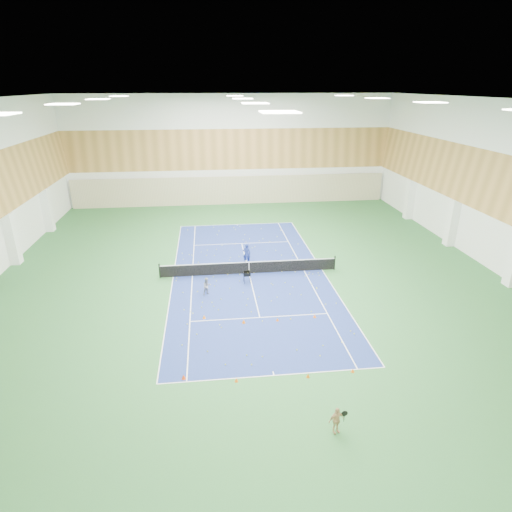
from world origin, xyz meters
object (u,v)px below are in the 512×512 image
at_px(child_court, 207,286).
at_px(coach, 247,254).
at_px(child_apron, 336,420).
at_px(tennis_net, 249,267).
at_px(ball_cart, 247,277).

bearing_deg(child_court, coach, 28.84).
bearing_deg(child_court, child_apron, -97.94).
height_order(tennis_net, child_apron, child_apron).
bearing_deg(ball_cart, child_court, -155.65).
bearing_deg(ball_cart, child_apron, -85.48).
bearing_deg(tennis_net, ball_cart, -101.26).
relative_size(child_apron, ball_cart, 1.40).
bearing_deg(ball_cart, tennis_net, 74.47).
distance_m(child_court, child_apron, 13.58).
relative_size(tennis_net, child_apron, 10.89).
relative_size(coach, child_apron, 1.38).
relative_size(coach, child_court, 1.34).
bearing_deg(tennis_net, child_court, -135.35).
height_order(tennis_net, ball_cart, tennis_net).
relative_size(child_court, ball_cart, 1.44).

